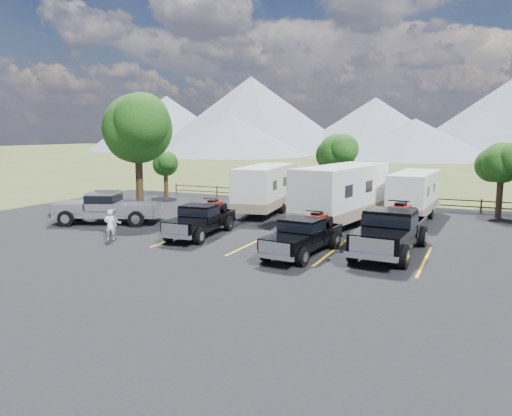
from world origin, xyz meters
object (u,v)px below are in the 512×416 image
at_px(trailer_right, 414,194).
at_px(person_b, 114,224).
at_px(trailer_left, 265,189).
at_px(person_a, 110,225).
at_px(pickup_silver, 107,207).
at_px(rig_right, 391,230).
at_px(rig_center, 303,235).
at_px(trailer_center, 342,195).
at_px(rig_left, 201,219).
at_px(tree_big_nw, 137,129).

xyz_separation_m(trailer_right, person_b, (-12.87, -12.70, -0.74)).
relative_size(trailer_left, person_a, 5.88).
bearing_deg(pickup_silver, rig_right, 65.96).
height_order(rig_center, trailer_right, trailer_right).
height_order(rig_right, trailer_center, trailer_center).
height_order(rig_left, person_b, rig_left).
relative_size(pickup_silver, person_b, 4.26).
distance_m(rig_left, pickup_silver, 6.81).
distance_m(tree_big_nw, rig_center, 15.55).
height_order(trailer_left, trailer_right, trailer_left).
bearing_deg(rig_center, rig_left, 171.10).
distance_m(rig_right, trailer_right, 9.89).
xyz_separation_m(tree_big_nw, rig_left, (7.36, -4.47, -4.67)).
relative_size(rig_left, trailer_center, 0.56).
xyz_separation_m(trailer_right, person_a, (-12.88, -12.94, -0.74)).
bearing_deg(trailer_center, trailer_right, 62.56).
distance_m(rig_center, person_a, 9.78).
height_order(trailer_left, pickup_silver, trailer_left).
distance_m(trailer_left, person_a, 11.46).
height_order(trailer_center, person_a, trailer_center).
xyz_separation_m(trailer_center, person_a, (-9.49, -8.38, -1.04)).
relative_size(trailer_center, person_a, 6.49).
bearing_deg(person_a, person_b, -133.69).
bearing_deg(rig_right, person_b, -164.71).
bearing_deg(trailer_center, person_a, -129.30).
bearing_deg(person_b, rig_center, -29.40).
height_order(rig_center, person_b, rig_center).
bearing_deg(rig_left, trailer_left, 84.64).
bearing_deg(pickup_silver, person_b, 22.53).
height_order(rig_right, trailer_right, trailer_right).
bearing_deg(rig_right, rig_center, -149.68).
bearing_deg(rig_left, tree_big_nw, 144.49).
relative_size(rig_center, trailer_center, 0.56).
relative_size(pickup_silver, person_a, 4.27).
bearing_deg(rig_right, tree_big_nw, 169.03).
relative_size(rig_right, pickup_silver, 1.03).
relative_size(rig_right, trailer_left, 0.75).
height_order(rig_left, pickup_silver, pickup_silver).
height_order(rig_center, trailer_left, trailer_left).
distance_m(tree_big_nw, trailer_center, 13.88).
height_order(tree_big_nw, pickup_silver, tree_big_nw).
height_order(tree_big_nw, person_b, tree_big_nw).
xyz_separation_m(rig_center, person_b, (-9.68, -1.04, -0.10)).
distance_m(rig_right, trailer_left, 12.28).
relative_size(trailer_left, trailer_center, 0.91).
bearing_deg(tree_big_nw, trailer_right, 18.50).
bearing_deg(rig_center, person_a, -166.87).
distance_m(rig_center, rig_right, 3.91).
relative_size(trailer_right, person_a, 5.38).
bearing_deg(rig_left, rig_center, -18.76).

